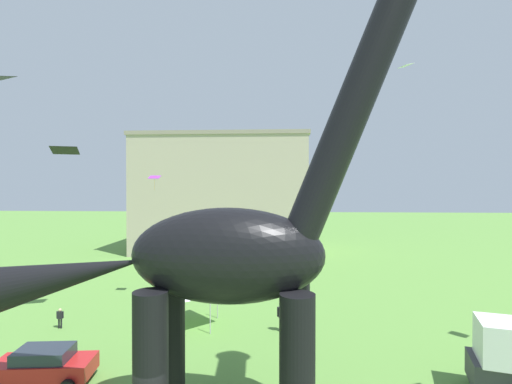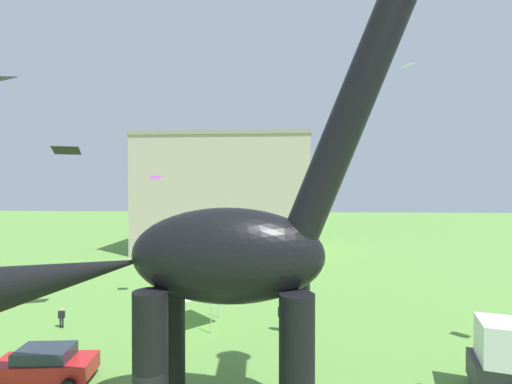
{
  "view_description": "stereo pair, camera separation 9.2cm",
  "coord_description": "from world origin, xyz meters",
  "px_view_note": "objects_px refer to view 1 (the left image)",
  "views": [
    {
      "loc": [
        3.9,
        -11.04,
        8.72
      ],
      "look_at": [
        3.01,
        3.76,
        8.51
      ],
      "focal_mm": 26.69,
      "sensor_mm": 36.0,
      "label": 1
    },
    {
      "loc": [
        3.99,
        -11.03,
        8.72
      ],
      "look_at": [
        3.01,
        3.76,
        8.51
      ],
      "focal_mm": 26.69,
      "sensor_mm": 36.0,
      "label": 2
    }
  ],
  "objects_px": {
    "dinosaur_sculpture": "(225,255)",
    "kite_far_right": "(406,66)",
    "kite_apex": "(65,150)",
    "person_near_flyer": "(282,314)",
    "person_photographer": "(60,316)",
    "kite_drifting": "(155,177)",
    "parked_sedan_left": "(44,365)",
    "festival_canopy_tent": "(193,285)"
  },
  "relations": [
    {
      "from": "person_photographer",
      "to": "person_near_flyer",
      "type": "height_order",
      "value": "person_near_flyer"
    },
    {
      "from": "parked_sedan_left",
      "to": "person_near_flyer",
      "type": "xyz_separation_m",
      "value": [
        10.62,
        6.65,
        0.24
      ]
    },
    {
      "from": "parked_sedan_left",
      "to": "kite_apex",
      "type": "height_order",
      "value": "kite_apex"
    },
    {
      "from": "person_photographer",
      "to": "kite_apex",
      "type": "distance_m",
      "value": 10.44
    },
    {
      "from": "dinosaur_sculpture",
      "to": "kite_far_right",
      "type": "height_order",
      "value": "dinosaur_sculpture"
    },
    {
      "from": "kite_far_right",
      "to": "parked_sedan_left",
      "type": "bearing_deg",
      "value": -151.14
    },
    {
      "from": "kite_apex",
      "to": "kite_drifting",
      "type": "xyz_separation_m",
      "value": [
        4.46,
        4.4,
        -1.64
      ]
    },
    {
      "from": "person_near_flyer",
      "to": "kite_apex",
      "type": "relative_size",
      "value": 0.89
    },
    {
      "from": "dinosaur_sculpture",
      "to": "parked_sedan_left",
      "type": "bearing_deg",
      "value": -163.39
    },
    {
      "from": "person_photographer",
      "to": "kite_far_right",
      "type": "height_order",
      "value": "kite_far_right"
    },
    {
      "from": "person_near_flyer",
      "to": "kite_drifting",
      "type": "bearing_deg",
      "value": -133.72
    },
    {
      "from": "person_near_flyer",
      "to": "kite_apex",
      "type": "xyz_separation_m",
      "value": [
        -14.1,
        1.1,
        10.03
      ]
    },
    {
      "from": "dinosaur_sculpture",
      "to": "parked_sedan_left",
      "type": "xyz_separation_m",
      "value": [
        -8.46,
        2.45,
        -5.41
      ]
    },
    {
      "from": "parked_sedan_left",
      "to": "kite_drifting",
      "type": "bearing_deg",
      "value": 78.92
    },
    {
      "from": "person_near_flyer",
      "to": "festival_canopy_tent",
      "type": "relative_size",
      "value": 0.55
    },
    {
      "from": "dinosaur_sculpture",
      "to": "person_photographer",
      "type": "distance_m",
      "value": 15.47
    },
    {
      "from": "person_near_flyer",
      "to": "festival_canopy_tent",
      "type": "bearing_deg",
      "value": -111.37
    },
    {
      "from": "festival_canopy_tent",
      "to": "kite_far_right",
      "type": "relative_size",
      "value": 2.72
    },
    {
      "from": "kite_drifting",
      "to": "person_photographer",
      "type": "bearing_deg",
      "value": -124.63
    },
    {
      "from": "kite_far_right",
      "to": "person_photographer",
      "type": "bearing_deg",
      "value": -169.3
    },
    {
      "from": "person_photographer",
      "to": "kite_drifting",
      "type": "relative_size",
      "value": 1.1
    },
    {
      "from": "person_photographer",
      "to": "dinosaur_sculpture",
      "type": "bearing_deg",
      "value": 53.5
    },
    {
      "from": "person_near_flyer",
      "to": "kite_drifting",
      "type": "height_order",
      "value": "kite_drifting"
    },
    {
      "from": "person_photographer",
      "to": "festival_canopy_tent",
      "type": "bearing_deg",
      "value": 98.29
    },
    {
      "from": "dinosaur_sculpture",
      "to": "kite_far_right",
      "type": "bearing_deg",
      "value": 83.49
    },
    {
      "from": "person_photographer",
      "to": "person_near_flyer",
      "type": "xyz_separation_m",
      "value": [
        13.66,
        0.32,
        0.3
      ]
    },
    {
      "from": "kite_apex",
      "to": "person_near_flyer",
      "type": "bearing_deg",
      "value": -4.44
    },
    {
      "from": "festival_canopy_tent",
      "to": "kite_apex",
      "type": "height_order",
      "value": "kite_apex"
    },
    {
      "from": "person_photographer",
      "to": "kite_apex",
      "type": "relative_size",
      "value": 0.63
    },
    {
      "from": "kite_apex",
      "to": "kite_far_right",
      "type": "xyz_separation_m",
      "value": [
        22.54,
        2.77,
        5.92
      ]
    },
    {
      "from": "festival_canopy_tent",
      "to": "kite_apex",
      "type": "distance_m",
      "value": 12.03
    },
    {
      "from": "dinosaur_sculpture",
      "to": "kite_drifting",
      "type": "bearing_deg",
      "value": 149.89
    },
    {
      "from": "parked_sedan_left",
      "to": "kite_far_right",
      "type": "relative_size",
      "value": 3.77
    },
    {
      "from": "festival_canopy_tent",
      "to": "kite_drifting",
      "type": "distance_m",
      "value": 9.3
    },
    {
      "from": "dinosaur_sculpture",
      "to": "person_near_flyer",
      "type": "relative_size",
      "value": 9.99
    },
    {
      "from": "person_photographer",
      "to": "kite_apex",
      "type": "bearing_deg",
      "value": -161.76
    },
    {
      "from": "parked_sedan_left",
      "to": "festival_canopy_tent",
      "type": "bearing_deg",
      "value": 49.41
    },
    {
      "from": "person_photographer",
      "to": "kite_far_right",
      "type": "bearing_deg",
      "value": 101.6
    },
    {
      "from": "kite_drifting",
      "to": "parked_sedan_left",
      "type": "bearing_deg",
      "value": -94.63
    },
    {
      "from": "dinosaur_sculpture",
      "to": "person_photographer",
      "type": "xyz_separation_m",
      "value": [
        -11.49,
        8.79,
        -5.48
      ]
    },
    {
      "from": "kite_far_right",
      "to": "kite_drifting",
      "type": "height_order",
      "value": "kite_far_right"
    },
    {
      "from": "person_near_flyer",
      "to": "kite_far_right",
      "type": "xyz_separation_m",
      "value": [
        8.44,
        3.86,
        15.96
      ]
    }
  ]
}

